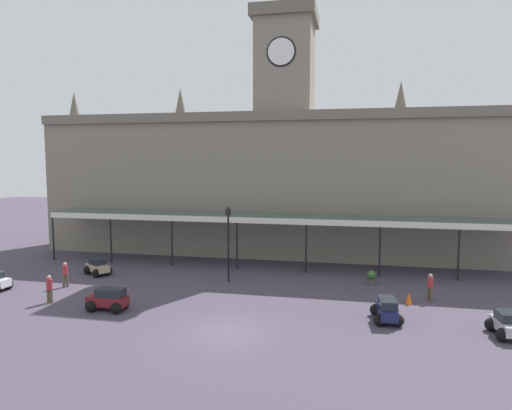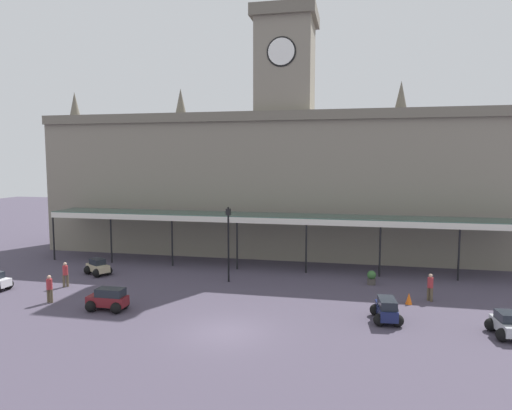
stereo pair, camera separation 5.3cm
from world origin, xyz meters
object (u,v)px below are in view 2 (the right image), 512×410
(car_maroon_estate, at_px, (108,300))
(pedestrian_crossing_forecourt, at_px, (430,286))
(pedestrian_near_entrance, at_px, (65,274))
(car_navy_estate, at_px, (386,311))
(planter_by_canopy, at_px, (371,277))
(car_beige_sedan, at_px, (98,268))
(pedestrian_beside_cars, at_px, (49,288))
(victorian_lamppost, at_px, (228,236))
(traffic_cone, at_px, (409,299))
(car_silver_sedan, at_px, (507,326))

(car_maroon_estate, relative_size, pedestrian_crossing_forecourt, 1.35)
(pedestrian_near_entrance, bearing_deg, car_maroon_estate, -35.18)
(car_navy_estate, bearing_deg, planter_by_canopy, 93.83)
(car_beige_sedan, bearing_deg, pedestrian_beside_cars, -82.85)
(car_beige_sedan, height_order, pedestrian_crossing_forecourt, pedestrian_crossing_forecourt)
(pedestrian_crossing_forecourt, relative_size, pedestrian_near_entrance, 1.00)
(victorian_lamppost, height_order, traffic_cone, victorian_lamppost)
(car_silver_sedan, bearing_deg, pedestrian_crossing_forecourt, 117.82)
(pedestrian_crossing_forecourt, height_order, pedestrian_beside_cars, same)
(pedestrian_near_entrance, height_order, planter_by_canopy, pedestrian_near_entrance)
(traffic_cone, bearing_deg, victorian_lamppost, 167.61)
(pedestrian_near_entrance, xyz_separation_m, victorian_lamppost, (10.35, 3.51, 2.34))
(car_navy_estate, xyz_separation_m, pedestrian_beside_cars, (-19.40, -0.93, 0.34))
(car_navy_estate, distance_m, pedestrian_near_entrance, 20.70)
(victorian_lamppost, relative_size, traffic_cone, 7.80)
(pedestrian_near_entrance, relative_size, planter_by_canopy, 1.74)
(traffic_cone, distance_m, planter_by_canopy, 4.39)
(pedestrian_near_entrance, distance_m, planter_by_canopy, 20.67)
(car_maroon_estate, distance_m, planter_by_canopy, 17.11)
(car_silver_sedan, distance_m, car_beige_sedan, 26.58)
(car_silver_sedan, xyz_separation_m, car_beige_sedan, (-25.74, 6.63, 0.00))
(pedestrian_near_entrance, distance_m, victorian_lamppost, 11.18)
(car_beige_sedan, xyz_separation_m, car_navy_estate, (20.23, -5.68, 0.06))
(planter_by_canopy, bearing_deg, car_silver_sedan, -53.48)
(victorian_lamppost, bearing_deg, pedestrian_beside_cars, -143.79)
(victorian_lamppost, bearing_deg, car_silver_sedan, -23.23)
(car_maroon_estate, relative_size, planter_by_canopy, 2.35)
(car_beige_sedan, bearing_deg, traffic_cone, -6.45)
(car_silver_sedan, distance_m, traffic_cone, 5.78)
(car_silver_sedan, distance_m, car_navy_estate, 5.59)
(car_silver_sedan, bearing_deg, traffic_cone, 133.79)
(pedestrian_near_entrance, bearing_deg, pedestrian_beside_cars, -70.06)
(pedestrian_beside_cars, bearing_deg, car_maroon_estate, -7.03)
(car_silver_sedan, height_order, pedestrian_near_entrance, pedestrian_near_entrance)
(victorian_lamppost, bearing_deg, traffic_cone, -12.39)
(car_beige_sedan, distance_m, car_navy_estate, 21.01)
(planter_by_canopy, bearing_deg, traffic_cone, -63.09)
(pedestrian_crossing_forecourt, distance_m, traffic_cone, 1.70)
(pedestrian_crossing_forecourt, distance_m, victorian_lamppost, 13.35)
(car_beige_sedan, xyz_separation_m, pedestrian_beside_cars, (0.83, -6.60, 0.41))
(pedestrian_crossing_forecourt, xyz_separation_m, pedestrian_beside_cars, (-22.23, -5.06, 0.00))
(car_maroon_estate, relative_size, traffic_cone, 3.35)
(car_navy_estate, height_order, traffic_cone, car_navy_estate)
(car_maroon_estate, bearing_deg, pedestrian_crossing_forecourt, 17.09)
(victorian_lamppost, bearing_deg, car_maroon_estate, -125.04)
(car_navy_estate, distance_m, pedestrian_beside_cars, 19.43)
(car_maroon_estate, distance_m, traffic_cone, 17.43)
(car_beige_sedan, bearing_deg, victorian_lamppost, 0.68)
(car_maroon_estate, height_order, car_beige_sedan, car_maroon_estate)
(victorian_lamppost, bearing_deg, pedestrian_crossing_forecourt, -7.27)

